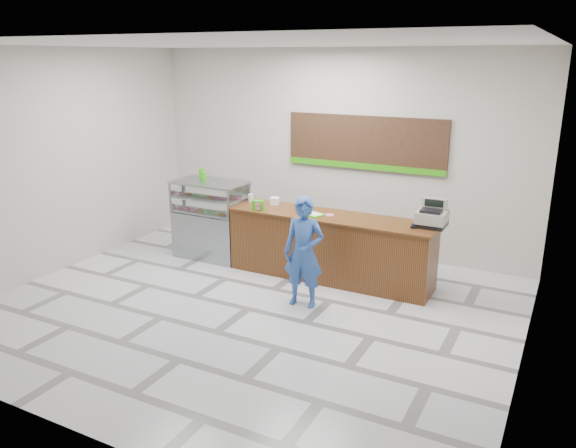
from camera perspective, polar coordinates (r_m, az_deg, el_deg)
The scene contains 16 objects.
floor at distance 7.87m, azimuth -4.09°, elevation -8.59°, with size 7.00×7.00×0.00m, color silver.
back_wall at distance 9.92m, azimuth 4.85°, elevation 7.34°, with size 7.00×7.00×0.00m, color beige.
ceiling at distance 7.11m, azimuth -4.70°, elevation 17.81°, with size 7.00×7.00×0.00m, color silver.
sales_counter at distance 8.71m, azimuth 4.28°, elevation -2.35°, with size 3.26×0.76×1.03m.
display_case at distance 9.71m, azimuth -7.81°, elevation 0.54°, with size 1.22×0.72×1.33m.
menu_board at distance 9.66m, azimuth 7.82°, elevation 8.09°, with size 2.80×0.06×0.90m.
cash_register at distance 8.21m, azimuth 14.43°, elevation 0.76°, with size 0.41×0.43×0.39m.
card_terminal at distance 8.12m, azimuth 12.64°, elevation -0.21°, with size 0.08×0.15×0.04m, color black.
serving_tray at distance 8.57m, azimuth 2.52°, elevation 1.02°, with size 0.39×0.34×0.02m.
napkin_box at distance 9.13m, azimuth -1.34°, elevation 2.34°, with size 0.14×0.14×0.12m, color white.
straw_cup at distance 9.33m, azimuth -3.81°, elevation 2.65°, with size 0.09×0.09×0.13m, color silver.
promo_box at distance 8.84m, azimuth -3.07°, elevation 1.93°, with size 0.17×0.11×0.15m, color #319C0E.
donut_decal at distance 8.57m, azimuth 4.20°, elevation 0.94°, with size 0.16×0.16×0.00m, color #D96089.
green_cup_left at distance 9.89m, azimuth -8.77°, elevation 5.16°, with size 0.10×0.10×0.15m, color #319C0E.
green_cup_right at distance 9.70m, azimuth -8.53°, elevation 4.87°, with size 0.08×0.08×0.13m, color #319C0E.
customer at distance 7.69m, azimuth 1.62°, elevation -2.89°, with size 0.57×0.37×1.55m, color #2C52A2.
Camera 1 is at (3.77, -6.03, 3.36)m, focal length 35.00 mm.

